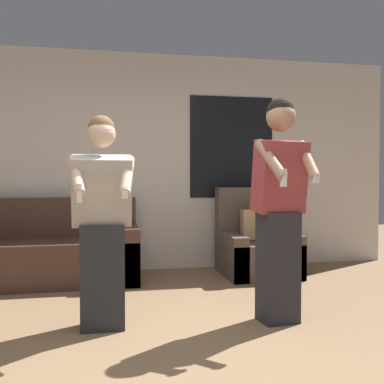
{
  "coord_description": "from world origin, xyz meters",
  "views": [
    {
      "loc": [
        -0.32,
        -2.73,
        1.17
      ],
      "look_at": [
        0.38,
        0.71,
        1.05
      ],
      "focal_mm": 42.0,
      "sensor_mm": 36.0,
      "label": 1
    }
  ],
  "objects_px": {
    "armchair": "(256,247)",
    "person_left": "(102,223)",
    "couch": "(41,253)",
    "person_right": "(279,206)"
  },
  "relations": [
    {
      "from": "couch",
      "to": "person_right",
      "type": "relative_size",
      "value": 1.17
    },
    {
      "from": "armchair",
      "to": "person_right",
      "type": "bearing_deg",
      "value": -103.87
    },
    {
      "from": "person_left",
      "to": "armchair",
      "type": "bearing_deg",
      "value": 41.74
    },
    {
      "from": "armchair",
      "to": "person_left",
      "type": "bearing_deg",
      "value": -138.26
    },
    {
      "from": "armchair",
      "to": "person_left",
      "type": "distance_m",
      "value": 2.49
    },
    {
      "from": "couch",
      "to": "person_left",
      "type": "bearing_deg",
      "value": -68.64
    },
    {
      "from": "armchair",
      "to": "person_left",
      "type": "relative_size",
      "value": 0.63
    },
    {
      "from": "person_right",
      "to": "couch",
      "type": "bearing_deg",
      "value": 138.75
    },
    {
      "from": "couch",
      "to": "person_right",
      "type": "distance_m",
      "value": 2.8
    },
    {
      "from": "couch",
      "to": "person_left",
      "type": "xyz_separation_m",
      "value": [
        0.66,
        -1.69,
        0.5
      ]
    }
  ]
}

